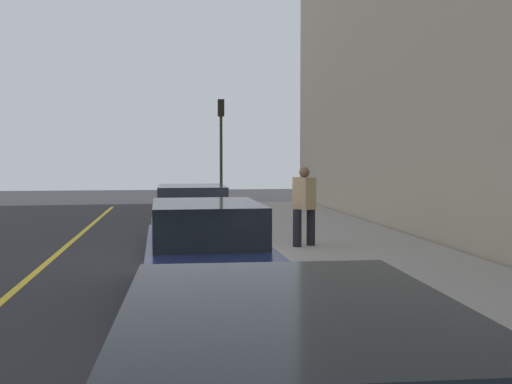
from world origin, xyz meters
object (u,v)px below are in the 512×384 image
parked_car_navy (206,250)px  parked_car_white (192,216)px  pedestrian_tan_coat (304,204)px  traffic_light_pole (221,134)px

parked_car_navy → parked_car_white: 5.63m
parked_car_white → pedestrian_tan_coat: pedestrian_tan_coat is taller
parked_car_white → pedestrian_tan_coat: size_ratio=2.34×
parked_car_navy → parked_car_white: same height
parked_car_navy → traffic_light_pole: (16.21, -1.55, 2.39)m
pedestrian_tan_coat → parked_car_white: bearing=63.1°
parked_car_navy → traffic_light_pole: 16.46m
parked_car_navy → pedestrian_tan_coat: (4.35, -2.51, 0.36)m
pedestrian_tan_coat → traffic_light_pole: 12.07m
parked_car_white → traffic_light_pole: bearing=-8.5°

